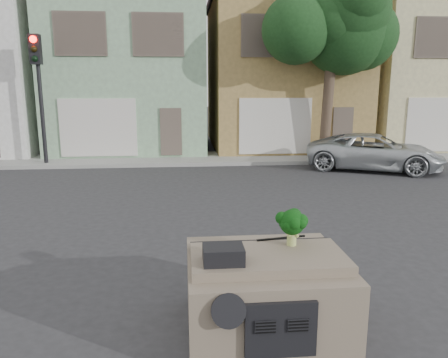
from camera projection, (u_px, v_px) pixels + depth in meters
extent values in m
plane|color=#303033|center=(237.00, 248.00, 8.71)|extent=(120.00, 120.00, 0.00)
cube|color=gray|center=(207.00, 158.00, 18.92)|extent=(40.00, 3.00, 0.15)
cube|color=#88AE88|center=(132.00, 73.00, 21.72)|extent=(7.20, 8.20, 7.55)
cube|color=#9B7E45|center=(280.00, 74.00, 22.40)|extent=(7.20, 8.20, 7.55)
cube|color=beige|center=(419.00, 74.00, 23.08)|extent=(7.20, 8.20, 7.55)
imported|color=silver|center=(373.00, 170.00, 16.78)|extent=(5.51, 4.20, 1.39)
cube|color=black|center=(40.00, 102.00, 16.83)|extent=(0.40, 0.40, 5.10)
cube|color=#173A17|center=(330.00, 59.00, 17.82)|extent=(4.40, 4.00, 8.50)
cube|color=#756654|center=(265.00, 290.00, 5.67)|extent=(2.00, 1.80, 1.12)
cube|color=black|center=(223.00, 254.00, 5.14)|extent=(0.48, 0.38, 0.20)
cube|color=black|center=(281.00, 238.00, 5.95)|extent=(0.69, 0.15, 0.02)
cube|color=black|center=(292.00, 227.00, 5.67)|extent=(0.42, 0.42, 0.49)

